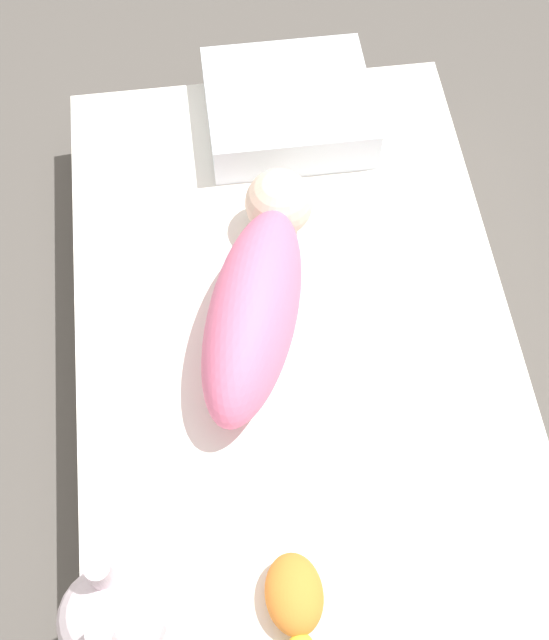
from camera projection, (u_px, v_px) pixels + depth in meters
ground_plane at (293, 372)px, 1.79m from camera, size 12.00×12.00×0.00m
bed_mattress at (294, 351)px, 1.71m from camera, size 1.26×0.80×0.18m
swaddled_baby at (257, 296)px, 1.56m from camera, size 0.53×0.28×0.18m
pillow at (288, 108)px, 1.84m from camera, size 0.29×0.33×0.09m
bunny_plush at (124, 635)px, 1.23m from camera, size 0.19×0.19×0.35m
turtle_plush at (295, 598)px, 1.36m from camera, size 0.16×0.09×0.07m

